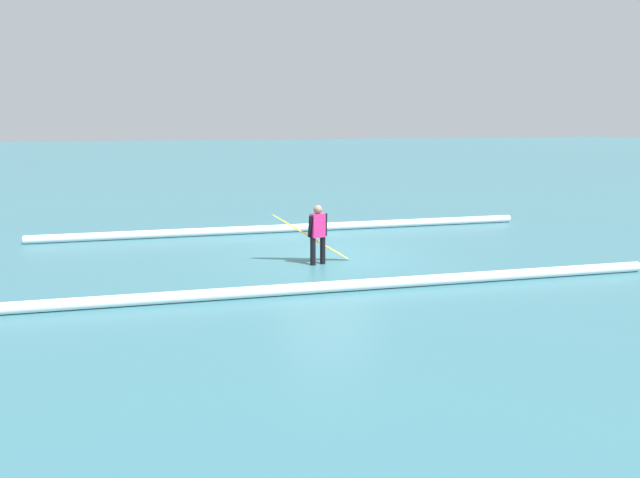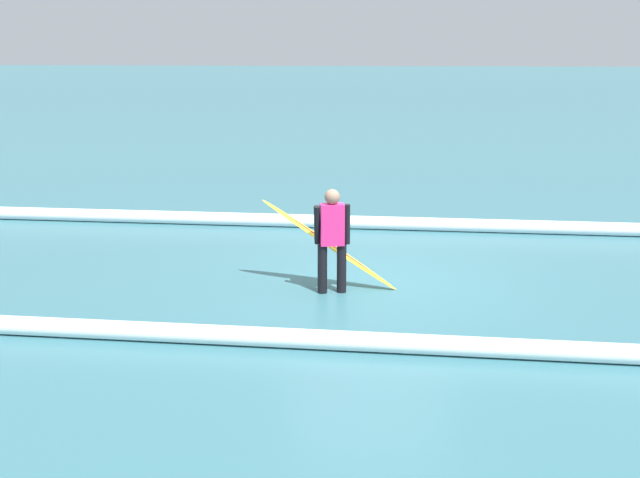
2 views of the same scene
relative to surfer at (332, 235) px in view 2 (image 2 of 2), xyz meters
name	(u,v)px [view 2 (image 2 of 2)]	position (x,y,z in m)	size (l,w,h in m)	color
ground_plane	(369,280)	(-0.52, -0.68, -0.85)	(194.47, 194.47, 0.00)	#346975
surfer	(332,235)	(0.00, 0.00, 0.00)	(0.51, 0.28, 1.52)	black
surfboard	(329,244)	(0.07, -0.35, -0.22)	(2.07, 0.54, 1.30)	yellow
wave_crest_foreground	(362,222)	(-0.32, -4.34, -0.72)	(0.25, 0.25, 16.04)	white
wave_crest_midground	(245,336)	(0.91, 2.32, -0.73)	(0.24, 0.24, 16.34)	white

